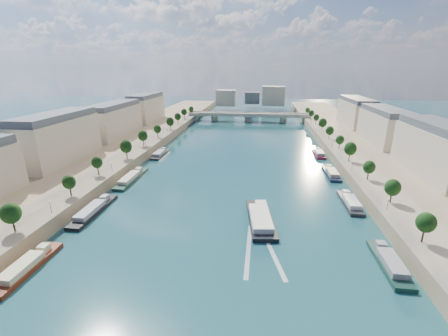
# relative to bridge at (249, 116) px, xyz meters

# --- Properties ---
(ground) EXTENTS (700.00, 700.00, 0.00)m
(ground) POSITION_rel_bridge_xyz_m (0.00, -132.99, -5.08)
(ground) COLOR #0D3139
(ground) RESTS_ON ground
(quay_left) EXTENTS (44.00, 520.00, 5.00)m
(quay_left) POSITION_rel_bridge_xyz_m (-72.00, -132.99, -2.58)
(quay_left) COLOR #9E8460
(quay_left) RESTS_ON ground
(quay_right) EXTENTS (44.00, 520.00, 5.00)m
(quay_right) POSITION_rel_bridge_xyz_m (72.00, -132.99, -2.58)
(quay_right) COLOR #9E8460
(quay_right) RESTS_ON ground
(pave_left) EXTENTS (14.00, 520.00, 0.10)m
(pave_left) POSITION_rel_bridge_xyz_m (-57.00, -132.99, -0.03)
(pave_left) COLOR gray
(pave_left) RESTS_ON quay_left
(pave_right) EXTENTS (14.00, 520.00, 0.10)m
(pave_right) POSITION_rel_bridge_xyz_m (57.00, -132.99, -0.03)
(pave_right) COLOR gray
(pave_right) RESTS_ON quay_right
(trees_left) EXTENTS (4.80, 268.80, 8.26)m
(trees_left) POSITION_rel_bridge_xyz_m (-55.00, -130.99, 5.39)
(trees_left) COLOR #382B1E
(trees_left) RESTS_ON ground
(trees_right) EXTENTS (4.80, 268.80, 8.26)m
(trees_right) POSITION_rel_bridge_xyz_m (55.00, -122.99, 5.39)
(trees_right) COLOR #382B1E
(trees_right) RESTS_ON ground
(lamps_left) EXTENTS (0.36, 200.36, 4.28)m
(lamps_left) POSITION_rel_bridge_xyz_m (-52.50, -142.99, 2.70)
(lamps_left) COLOR black
(lamps_left) RESTS_ON ground
(lamps_right) EXTENTS (0.36, 200.36, 4.28)m
(lamps_right) POSITION_rel_bridge_xyz_m (52.50, -127.99, 2.70)
(lamps_right) COLOR black
(lamps_right) RESTS_ON ground
(buildings_left) EXTENTS (16.00, 226.00, 23.20)m
(buildings_left) POSITION_rel_bridge_xyz_m (-85.00, -120.99, 11.37)
(buildings_left) COLOR beige
(buildings_left) RESTS_ON ground
(buildings_right) EXTENTS (16.00, 226.00, 23.20)m
(buildings_right) POSITION_rel_bridge_xyz_m (85.00, -120.99, 11.37)
(buildings_right) COLOR beige
(buildings_right) RESTS_ON ground
(skyline) EXTENTS (79.00, 42.00, 22.00)m
(skyline) POSITION_rel_bridge_xyz_m (3.19, 86.53, 9.57)
(skyline) COLOR beige
(skyline) RESTS_ON ground
(bridge) EXTENTS (112.00, 12.00, 8.15)m
(bridge) POSITION_rel_bridge_xyz_m (0.00, 0.00, 0.00)
(bridge) COLOR #C1B79E
(bridge) RESTS_ON ground
(tour_barge) EXTENTS (10.86, 27.63, 3.72)m
(tour_barge) POSITION_rel_bridge_xyz_m (12.57, -190.90, -4.08)
(tour_barge) COLOR black
(tour_barge) RESTS_ON ground
(wake) EXTENTS (10.73, 26.00, 0.04)m
(wake) POSITION_rel_bridge_xyz_m (12.57, -207.52, -5.06)
(wake) COLOR silver
(wake) RESTS_ON ground
(moored_barges_left) EXTENTS (5.00, 155.46, 3.60)m
(moored_barges_left) POSITION_rel_bridge_xyz_m (-45.50, -190.13, -4.24)
(moored_barges_left) COLOR #181A35
(moored_barges_left) RESTS_ON ground
(moored_barges_right) EXTENTS (5.00, 122.08, 3.60)m
(moored_barges_right) POSITION_rel_bridge_xyz_m (45.50, -159.53, -4.24)
(moored_barges_right) COLOR #16382F
(moored_barges_right) RESTS_ON ground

